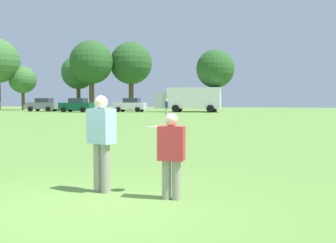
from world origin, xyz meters
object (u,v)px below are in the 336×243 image
object	(u,v)px
player_defender	(171,152)
frisbee	(151,127)
parked_car_near_left	(43,105)
bystander_far_jogger	(167,107)
player_thrower	(101,138)
parked_car_mid_left	(77,105)
parked_car_center	(130,105)
box_truck	(189,99)
traffic_cone	(111,138)

from	to	relation	value
player_defender	frisbee	world-z (taller)	player_defender
parked_car_near_left	bystander_far_jogger	distance (m)	23.53
player_thrower	frisbee	xyz separation A→B (m)	(0.88, 0.12, 0.20)
parked_car_mid_left	parked_car_center	size ratio (longest dim) A/B	1.00
player_thrower	parked_car_near_left	bearing A→B (deg)	120.81
player_thrower	box_truck	distance (m)	45.50
box_truck	parked_car_near_left	bearing A→B (deg)	-176.68
parked_car_near_left	parked_car_mid_left	bearing A→B (deg)	-20.71
player_defender	parked_car_near_left	bearing A→B (deg)	121.93
parked_car_center	player_defender	bearing A→B (deg)	-71.35
traffic_cone	box_truck	distance (m)	37.80
player_defender	frisbee	bearing A→B (deg)	140.97
parked_car_near_left	player_defender	bearing A→B (deg)	-58.07
player_defender	parked_car_center	size ratio (longest dim) A/B	0.34
parked_car_center	frisbee	bearing A→B (deg)	-71.73
player_defender	parked_car_mid_left	size ratio (longest dim) A/B	0.34
frisbee	parked_car_center	world-z (taller)	parked_car_center
parked_car_center	bystander_far_jogger	bearing A→B (deg)	-58.06
parked_car_mid_left	bystander_far_jogger	world-z (taller)	parked_car_mid_left
parked_car_center	box_truck	bearing A→B (deg)	6.58
frisbee	parked_car_near_left	distance (m)	51.50
parked_car_mid_left	box_truck	world-z (taller)	box_truck
bystander_far_jogger	parked_car_mid_left	bearing A→B (deg)	145.37
player_thrower	traffic_cone	size ratio (longest dim) A/B	3.61
box_truck	player_thrower	bearing A→B (deg)	-82.52
frisbee	bystander_far_jogger	world-z (taller)	bystander_far_jogger
frisbee	parked_car_mid_left	distance (m)	46.50
player_defender	player_thrower	bearing A→B (deg)	169.58
player_thrower	parked_car_mid_left	world-z (taller)	parked_car_mid_left
parked_car_center	traffic_cone	bearing A→B (deg)	-73.24
player_defender	traffic_cone	world-z (taller)	player_defender
frisbee	box_truck	world-z (taller)	box_truck
parked_car_near_left	parked_car_mid_left	size ratio (longest dim) A/B	1.00
player_defender	bystander_far_jogger	xyz separation A→B (m)	(-7.32, 32.12, 0.14)
player_thrower	bystander_far_jogger	distance (m)	32.43
frisbee	bystander_far_jogger	xyz separation A→B (m)	(-6.86, 31.75, -0.24)
parked_car_center	bystander_far_jogger	world-z (taller)	parked_car_center
traffic_cone	parked_car_center	bearing A→B (deg)	106.76
parked_car_near_left	parked_car_mid_left	distance (m)	6.52
traffic_cone	parked_car_near_left	size ratio (longest dim) A/B	0.11
player_thrower	parked_car_mid_left	distance (m)	46.22
player_defender	traffic_cone	bearing A→B (deg)	117.06
frisbee	traffic_cone	size ratio (longest dim) A/B	0.57
frisbee	traffic_cone	world-z (taller)	frisbee
parked_car_near_left	box_truck	size ratio (longest dim) A/B	0.50
player_defender	traffic_cone	distance (m)	8.69
parked_car_center	bystander_far_jogger	distance (m)	14.53
box_truck	bystander_far_jogger	distance (m)	13.25
parked_car_mid_left	player_thrower	bearing A→B (deg)	-64.23
parked_car_mid_left	player_defender	bearing A→B (deg)	-62.90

